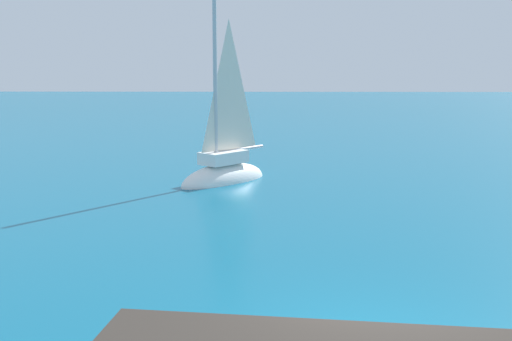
{
  "coord_description": "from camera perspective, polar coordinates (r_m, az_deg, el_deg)",
  "views": [
    {
      "loc": [
        -1.44,
        -8.35,
        4.08
      ],
      "look_at": [
        -1.82,
        10.11,
        0.89
      ],
      "focal_mm": 44.02,
      "sensor_mm": 36.0,
      "label": 1
    }
  ],
  "objects": [
    {
      "name": "sailboat_near",
      "position": [
        21.7,
        -2.92,
        -0.0
      ],
      "size": [
        3.44,
        3.63,
        7.1
      ],
      "rotation": [
        0.0,
        0.0,
        3.98
      ],
      "color": "white",
      "rests_on": "ground"
    }
  ]
}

